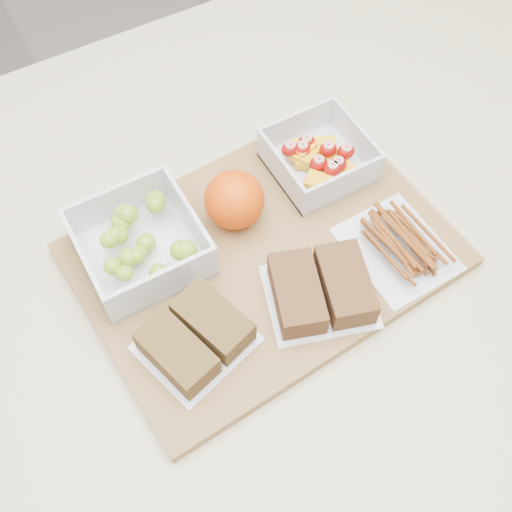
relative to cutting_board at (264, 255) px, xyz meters
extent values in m
plane|color=gray|center=(-0.02, 0.01, -0.91)|extent=(4.00, 4.00, 0.00)
cube|color=beige|center=(-0.02, 0.01, -0.46)|extent=(1.20, 0.90, 0.90)
cube|color=olive|center=(0.00, 0.00, 0.00)|extent=(0.44, 0.33, 0.02)
cube|color=silver|center=(-0.13, 0.07, 0.01)|extent=(0.13, 0.13, 0.01)
cube|color=silver|center=(-0.13, 0.13, 0.04)|extent=(0.13, 0.01, 0.06)
cube|color=silver|center=(-0.13, 0.00, 0.04)|extent=(0.13, 0.01, 0.06)
cube|color=silver|center=(-0.06, 0.07, 0.04)|extent=(0.01, 0.12, 0.06)
cube|color=silver|center=(-0.19, 0.07, 0.04)|extent=(0.01, 0.12, 0.06)
sphere|color=#7EA121|center=(-0.14, 0.05, 0.03)|extent=(0.02, 0.02, 0.02)
sphere|color=#7EA121|center=(-0.17, 0.05, 0.04)|extent=(0.02, 0.02, 0.02)
sphere|color=#7EA121|center=(-0.12, 0.10, 0.04)|extent=(0.02, 0.02, 0.02)
sphere|color=#7EA121|center=(-0.12, 0.07, 0.03)|extent=(0.02, 0.02, 0.02)
sphere|color=#7EA121|center=(-0.16, 0.08, 0.04)|extent=(0.02, 0.02, 0.02)
sphere|color=#7EA121|center=(-0.13, 0.06, 0.03)|extent=(0.02, 0.02, 0.02)
sphere|color=#7EA121|center=(-0.15, 0.09, 0.04)|extent=(0.02, 0.02, 0.02)
sphere|color=#7EA121|center=(-0.09, 0.02, 0.05)|extent=(0.02, 0.02, 0.02)
sphere|color=#7EA121|center=(-0.09, 0.11, 0.04)|extent=(0.02, 0.02, 0.02)
sphere|color=#7EA121|center=(-0.12, 0.10, 0.04)|extent=(0.02, 0.02, 0.02)
sphere|color=#7EA121|center=(-0.16, 0.03, 0.04)|extent=(0.02, 0.02, 0.02)
sphere|color=#7EA121|center=(-0.09, 0.10, 0.04)|extent=(0.02, 0.02, 0.02)
sphere|color=#7EA121|center=(-0.12, 0.02, 0.03)|extent=(0.02, 0.02, 0.02)
sphere|color=#7EA121|center=(-0.13, 0.10, 0.04)|extent=(0.02, 0.02, 0.02)
sphere|color=#7EA121|center=(-0.14, 0.09, 0.04)|extent=(0.02, 0.02, 0.02)
sphere|color=#7EA121|center=(-0.13, 0.11, 0.04)|extent=(0.02, 0.02, 0.02)
sphere|color=#7EA121|center=(-0.09, 0.03, 0.04)|extent=(0.02, 0.02, 0.02)
sphere|color=#7EA121|center=(-0.08, 0.03, 0.03)|extent=(0.02, 0.02, 0.02)
sphere|color=#7EA121|center=(-0.14, 0.09, 0.04)|extent=(0.02, 0.02, 0.02)
sphere|color=#7EA121|center=(-0.14, 0.05, 0.04)|extent=(0.02, 0.02, 0.02)
sphere|color=#7EA121|center=(-0.13, 0.10, 0.04)|extent=(0.02, 0.02, 0.02)
cube|color=silver|center=(0.12, 0.08, 0.01)|extent=(0.11, 0.11, 0.00)
cube|color=silver|center=(0.12, 0.13, 0.03)|extent=(0.11, 0.00, 0.05)
cube|color=silver|center=(0.12, 0.02, 0.03)|extent=(0.11, 0.00, 0.05)
cube|color=silver|center=(0.18, 0.08, 0.03)|extent=(0.00, 0.11, 0.05)
cube|color=silver|center=(0.07, 0.08, 0.03)|extent=(0.00, 0.11, 0.05)
cube|color=#E5A00C|center=(0.13, 0.06, 0.02)|extent=(0.03, 0.04, 0.01)
cube|color=#E5A00C|center=(0.11, 0.10, 0.02)|extent=(0.04, 0.05, 0.01)
cube|color=#E5A00C|center=(0.13, 0.08, 0.02)|extent=(0.04, 0.04, 0.01)
cube|color=#E5A00C|center=(0.14, 0.09, 0.02)|extent=(0.04, 0.04, 0.01)
cube|color=#E5A00C|center=(0.11, 0.09, 0.03)|extent=(0.04, 0.04, 0.01)
cube|color=#E5A00C|center=(0.11, 0.10, 0.03)|extent=(0.03, 0.03, 0.01)
cube|color=#E5A00C|center=(0.10, 0.04, 0.03)|extent=(0.04, 0.04, 0.01)
cube|color=#E5A00C|center=(0.14, 0.05, 0.02)|extent=(0.03, 0.03, 0.01)
cube|color=#E5A00C|center=(0.11, 0.08, 0.02)|extent=(0.04, 0.04, 0.01)
ellipsoid|color=#9C1007|center=(0.13, 0.08, 0.04)|extent=(0.02, 0.02, 0.02)
ellipsoid|color=#9C1007|center=(0.13, 0.05, 0.04)|extent=(0.02, 0.02, 0.02)
ellipsoid|color=#9C1007|center=(0.09, 0.10, 0.04)|extent=(0.02, 0.02, 0.02)
ellipsoid|color=#9C1007|center=(0.15, 0.06, 0.04)|extent=(0.02, 0.02, 0.02)
ellipsoid|color=#9C1007|center=(0.11, 0.09, 0.04)|extent=(0.02, 0.02, 0.02)
ellipsoid|color=#9C1007|center=(0.12, 0.05, 0.04)|extent=(0.02, 0.02, 0.02)
ellipsoid|color=#9C1007|center=(0.11, 0.06, 0.04)|extent=(0.02, 0.02, 0.02)
ellipsoid|color=#9C1007|center=(0.12, 0.10, 0.04)|extent=(0.02, 0.02, 0.02)
sphere|color=#E54905|center=(-0.01, 0.06, 0.04)|extent=(0.07, 0.07, 0.07)
cube|color=silver|center=(-0.12, -0.07, 0.01)|extent=(0.13, 0.13, 0.00)
cube|color=brown|center=(-0.15, -0.07, 0.03)|extent=(0.07, 0.10, 0.03)
cube|color=brown|center=(-0.10, -0.06, 0.03)|extent=(0.07, 0.10, 0.03)
cube|color=silver|center=(0.02, -0.08, 0.01)|extent=(0.14, 0.14, 0.00)
cube|color=brown|center=(0.00, -0.07, 0.03)|extent=(0.07, 0.10, 0.03)
cube|color=brown|center=(0.05, -0.09, 0.03)|extent=(0.07, 0.10, 0.03)
cube|color=silver|center=(0.14, -0.07, 0.01)|extent=(0.11, 0.13, 0.00)
camera|label=1|loc=(-0.20, -0.34, 0.65)|focal=45.00mm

